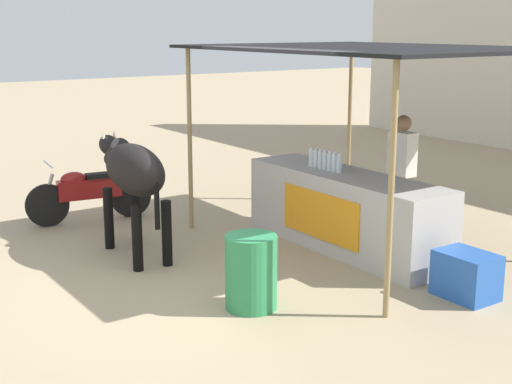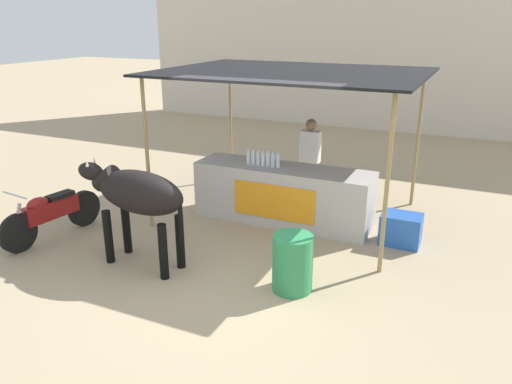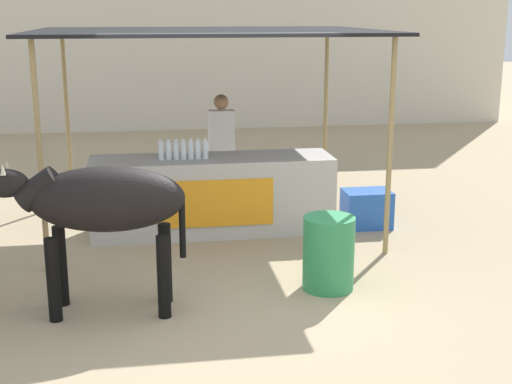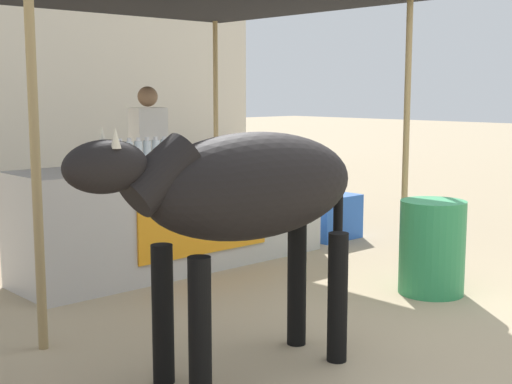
{
  "view_description": "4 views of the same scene",
  "coord_description": "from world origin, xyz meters",
  "px_view_note": "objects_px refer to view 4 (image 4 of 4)",
  "views": [
    {
      "loc": [
        6.46,
        -3.62,
        2.74
      ],
      "look_at": [
        -0.16,
        0.95,
        0.86
      ],
      "focal_mm": 50.0,
      "sensor_mm": 36.0,
      "label": 1
    },
    {
      "loc": [
        2.9,
        -5.2,
        3.31
      ],
      "look_at": [
        -0.06,
        1.24,
        0.82
      ],
      "focal_mm": 35.0,
      "sensor_mm": 36.0,
      "label": 2
    },
    {
      "loc": [
        -0.81,
        -6.42,
        2.73
      ],
      "look_at": [
        0.35,
        0.89,
        0.83
      ],
      "focal_mm": 50.0,
      "sensor_mm": 36.0,
      "label": 3
    },
    {
      "loc": [
        -3.81,
        -3.0,
        1.6
      ],
      "look_at": [
        0.22,
        1.38,
        0.76
      ],
      "focal_mm": 50.0,
      "sensor_mm": 36.0,
      "label": 4
    }
  ],
  "objects_px": {
    "cooler_box": "(330,217)",
    "cow": "(244,195)",
    "vendor_behind_counter": "(149,167)",
    "water_barrel": "(432,247)",
    "stall_counter": "(178,215)"
  },
  "relations": [
    {
      "from": "vendor_behind_counter",
      "to": "cooler_box",
      "type": "distance_m",
      "value": 2.07
    },
    {
      "from": "stall_counter",
      "to": "cooler_box",
      "type": "height_order",
      "value": "stall_counter"
    },
    {
      "from": "vendor_behind_counter",
      "to": "water_barrel",
      "type": "xyz_separation_m",
      "value": [
        0.76,
        -2.83,
        -0.48
      ]
    },
    {
      "from": "vendor_behind_counter",
      "to": "cow",
      "type": "relative_size",
      "value": 0.9
    },
    {
      "from": "water_barrel",
      "to": "cow",
      "type": "bearing_deg",
      "value": -174.41
    },
    {
      "from": "vendor_behind_counter",
      "to": "cow",
      "type": "bearing_deg",
      "value": -115.26
    },
    {
      "from": "cooler_box",
      "to": "water_barrel",
      "type": "distance_m",
      "value": 2.23
    },
    {
      "from": "cooler_box",
      "to": "cow",
      "type": "xyz_separation_m",
      "value": [
        -3.22,
        -2.19,
        0.79
      ]
    },
    {
      "from": "cooler_box",
      "to": "cow",
      "type": "distance_m",
      "value": 3.97
    },
    {
      "from": "water_barrel",
      "to": "vendor_behind_counter",
      "type": "bearing_deg",
      "value": 104.95
    },
    {
      "from": "cooler_box",
      "to": "water_barrel",
      "type": "xyz_separation_m",
      "value": [
        -1.03,
        -1.98,
        0.13
      ]
    },
    {
      "from": "vendor_behind_counter",
      "to": "cooler_box",
      "type": "relative_size",
      "value": 2.75
    },
    {
      "from": "stall_counter",
      "to": "cooler_box",
      "type": "distance_m",
      "value": 2.0
    },
    {
      "from": "vendor_behind_counter",
      "to": "water_barrel",
      "type": "bearing_deg",
      "value": -75.05
    },
    {
      "from": "vendor_behind_counter",
      "to": "water_barrel",
      "type": "height_order",
      "value": "vendor_behind_counter"
    }
  ]
}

